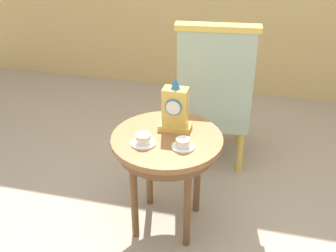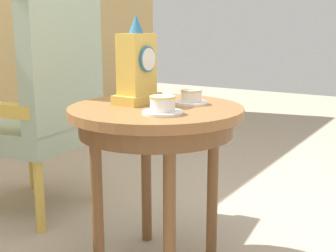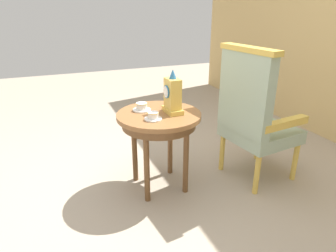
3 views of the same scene
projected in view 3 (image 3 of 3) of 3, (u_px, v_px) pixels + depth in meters
The scene contains 6 objects.
ground_plane at pixel (152, 192), 2.47m from camera, with size 10.00×10.00×0.00m, color tan.
side_table at pixel (159, 123), 2.35m from camera, with size 0.65×0.65×0.65m.
teacup_left at pixel (142, 107), 2.37m from camera, with size 0.14×0.14×0.06m.
teacup_right at pixel (153, 116), 2.19m from camera, with size 0.13×0.13×0.06m.
mantel_clock at pixel (172, 96), 2.29m from camera, with size 0.19×0.11×0.34m.
armchair at pixel (254, 114), 2.47m from camera, with size 0.60×0.59×1.14m.
Camera 3 is at (1.98, -0.67, 1.43)m, focal length 32.31 mm.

